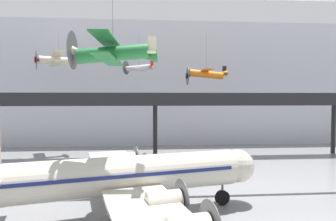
# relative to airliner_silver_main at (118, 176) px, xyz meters

# --- Properties ---
(hangar_back_wall) EXTENTS (140.00, 3.00, 24.36)m
(hangar_back_wall) POSITION_rel_airliner_silver_main_xyz_m (3.80, 36.42, 8.87)
(hangar_back_wall) COLOR silver
(hangar_back_wall) RESTS_ON ground
(mezzanine_walkway) EXTENTS (110.00, 3.20, 10.18)m
(mezzanine_walkway) POSITION_rel_airliner_silver_main_xyz_m (3.80, 23.77, 5.21)
(mezzanine_walkway) COLOR black
(mezzanine_walkway) RESTS_ON ground
(airliner_silver_main) EXTENTS (24.29, 28.09, 9.08)m
(airliner_silver_main) POSITION_rel_airliner_silver_main_xyz_m (0.00, 0.00, 0.00)
(airliner_silver_main) COLOR beige
(airliner_silver_main) RESTS_ON ground
(suspended_plane_green_biplane) EXTENTS (6.67, 8.16, 8.27)m
(suspended_plane_green_biplane) POSITION_rel_airliner_silver_main_xyz_m (-0.33, -0.41, 9.51)
(suspended_plane_green_biplane) COLOR #1E6B33
(suspended_plane_orange_highwing) EXTENTS (6.93, 8.47, 8.39)m
(suspended_plane_orange_highwing) POSITION_rel_airliner_silver_main_xyz_m (12.28, 25.55, 10.02)
(suspended_plane_orange_highwing) COLOR orange
(suspended_plane_cream_biplane) EXTENTS (7.78, 8.95, 6.09)m
(suspended_plane_cream_biplane) POSITION_rel_airliner_silver_main_xyz_m (-11.93, 27.27, 12.21)
(suspended_plane_cream_biplane) COLOR beige
(suspended_plane_silver_racer) EXTENTS (5.54, 6.31, 6.60)m
(suspended_plane_silver_racer) POSITION_rel_airliner_silver_main_xyz_m (1.18, 26.62, 11.01)
(suspended_plane_silver_racer) COLOR silver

